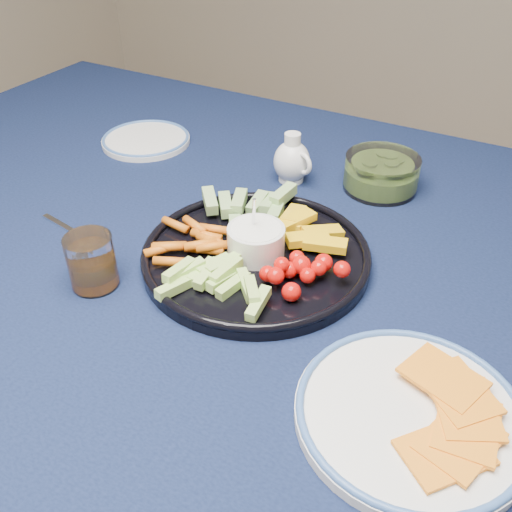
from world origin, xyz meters
The scene contains 9 objects.
dining_table centered at (0.00, 0.00, 0.66)m, with size 1.67×1.07×0.75m.
crudite_platter centered at (0.06, -0.05, 0.77)m, with size 0.34×0.34×0.11m.
creamer_pitcher centered at (-0.01, 0.19, 0.79)m, with size 0.08×0.07×0.09m.
pickle_bowl centered at (0.14, 0.24, 0.77)m, with size 0.13×0.13×0.06m.
cheese_plate centered at (0.34, -0.22, 0.76)m, with size 0.25×0.25×0.03m.
juice_tumbler centered at (-0.11, -0.21, 0.78)m, with size 0.07×0.07×0.08m.
fork_left centered at (-0.22, -0.13, 0.75)m, with size 0.15×0.04×0.00m.
fork_right centered at (0.31, -0.31, 0.75)m, with size 0.14×0.08×0.00m.
side_plate_extra centered at (-0.34, 0.19, 0.75)m, with size 0.18×0.18×0.01m.
Camera 1 is at (0.39, -0.65, 1.25)m, focal length 40.00 mm.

